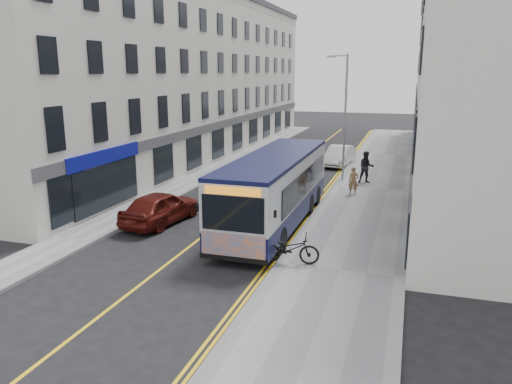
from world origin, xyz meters
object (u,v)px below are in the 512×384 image
Objects in this scene: bicycle at (290,249)px; pedestrian_far at (366,167)px; car_white at (339,156)px; car_maroon at (161,207)px; city_bus at (275,187)px; pedestrian_near at (353,181)px; streetlamp at (344,113)px.

pedestrian_far reaches higher than bicycle.
car_maroon is (-5.83, -17.37, 0.04)m from car_white.
pedestrian_near is at bearing 66.78° from city_bus.
car_maroon is at bearing -142.64° from pedestrian_far.
bicycle is (1.85, -4.74, -1.12)m from city_bus.
streetlamp is 6.75m from car_white.
streetlamp reaches higher than pedestrian_far.
bicycle is 1.37× the size of pedestrian_near.
car_white is (-0.97, 5.60, -3.64)m from streetlamp.
car_white reaches higher than bicycle.
car_maroon is (-8.00, -7.93, -0.13)m from pedestrian_near.
city_bus is 2.54× the size of car_white.
streetlamp reaches higher than car_maroon.
streetlamp is 5.06× the size of pedestrian_near.
bicycle is at bearing -80.09° from car_white.
pedestrian_far is at bearing 74.77° from pedestrian_near.
pedestrian_far is (1.60, -0.50, -3.26)m from streetlamp.
pedestrian_far reaches higher than pedestrian_near.
bicycle is at bearing 161.73° from car_maroon.
car_maroon is at bearing -143.58° from pedestrian_near.
pedestrian_near reaches higher than bicycle.
city_bus is at bearing -157.89° from car_maroon.
car_white is at bearing 94.60° from pedestrian_near.
pedestrian_near is (0.97, 11.31, 0.22)m from bicycle.
streetlamp is at bearing 146.72° from pedestrian_far.
pedestrian_near is 0.35× the size of car_white.
car_maroon is at bearing 54.52° from bicycle.
bicycle is 20.78m from car_white.
city_bus is at bearing -123.94° from pedestrian_far.
pedestrian_far is (1.37, 14.64, 0.43)m from bicycle.
city_bus is 5.27× the size of bicycle.
city_bus reaches higher than pedestrian_near.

